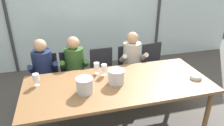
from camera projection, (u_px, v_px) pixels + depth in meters
The scene contains 20 objects.
ground at pixel (104, 92), 4.09m from camera, with size 14.00×14.00×0.00m, color #4C4742.
window_glass_panel at pixel (89, 12), 4.78m from camera, with size 7.79×0.03×2.60m, color silver.
window_mullion_left at pixel (7, 16), 4.36m from camera, with size 0.06×0.06×2.60m, color #38383D.
window_mullion_right at pixel (159, 8), 5.17m from camera, with size 0.06×0.06×2.60m, color #38383D.
hillside_vineyard at pixel (75, 5), 8.06m from camera, with size 13.79×2.40×1.79m, color #568942.
dining_table at pixel (118, 87), 2.92m from camera, with size 2.59×1.09×0.77m.
chair_near_curtain at pixel (46, 76), 3.60m from camera, with size 0.45×0.45×0.89m.
chair_left_of_center at pixel (73, 72), 3.72m from camera, with size 0.47×0.47×0.89m.
chair_center at pixel (103, 69), 3.84m from camera, with size 0.45×0.45×0.89m.
chair_right_of_center at pixel (130, 66), 3.97m from camera, with size 0.46×0.46×0.89m.
chair_near_window_right at pixel (154, 63), 4.09m from camera, with size 0.50×0.50×0.89m.
person_navy_polo at pixel (44, 71), 3.40m from camera, with size 0.49×0.63×1.21m.
person_olive_shirt at pixel (75, 67), 3.52m from camera, with size 0.48×0.63×1.21m.
person_beige_jumper at pixel (133, 61), 3.76m from camera, with size 0.49×0.63×1.21m.
ice_bucket_primary at pixel (85, 85), 2.64m from camera, with size 0.23×0.23×0.20m.
ice_bucket_secondary at pixel (116, 76), 2.85m from camera, with size 0.24×0.24×0.20m.
tasting_bowl at pixel (196, 77), 3.01m from camera, with size 0.17×0.17×0.05m, color silver.
wine_glass_by_left_taster at pixel (36, 78), 2.79m from camera, with size 0.08×0.08×0.17m.
wine_glass_near_bucket at pixel (104, 68), 3.05m from camera, with size 0.08×0.08×0.17m.
wine_glass_center_pour at pixel (97, 66), 3.11m from camera, with size 0.08×0.08×0.17m.
Camera 1 is at (-0.73, -2.40, 2.24)m, focal length 33.27 mm.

